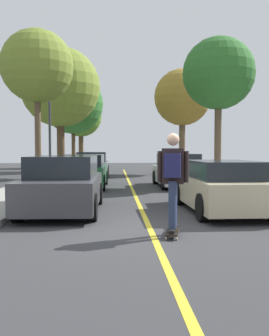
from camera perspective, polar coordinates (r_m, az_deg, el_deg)
The scene contains 17 objects.
ground at distance 7.84m, azimuth 2.37°, elevation -9.15°, with size 80.00×80.00×0.00m, color #353538.
center_line at distance 11.77m, azimuth 0.57°, elevation -5.15°, with size 0.12×39.20×0.01m, color gold.
parked_car_left_nearest at distance 10.21m, azimuth -10.45°, elevation -2.35°, with size 1.93×4.12×1.45m.
parked_car_left_near at distance 16.54m, azimuth -7.56°, elevation -0.44°, with size 2.02×4.23×1.41m.
parked_car_left_far at distance 22.76m, azimuth -6.30°, elevation 0.47°, with size 1.96×4.18×1.48m.
parked_car_right_nearest at distance 10.21m, azimuth 12.79°, elevation -2.69°, with size 1.95×4.11×1.33m.
parked_car_right_near at distance 16.90m, azimuth 6.47°, elevation -0.42°, with size 1.95×4.11×1.44m.
street_tree_left_nearest at distance 16.24m, azimuth -14.24°, elevation 14.34°, with size 2.90×2.90×6.25m.
street_tree_left_near at distance 22.59m, azimuth -10.94°, elevation 11.64°, with size 4.49×4.49×7.27m.
street_tree_left_far at distance 29.19m, azimuth -9.08°, elevation 9.34°, with size 4.43×4.43×7.09m.
street_tree_left_farthest at distance 35.53m, azimuth -7.96°, elevation 7.61°, with size 3.78×3.78×6.45m.
street_tree_right_nearest at distance 17.52m, azimuth 12.35°, elevation 13.44°, with size 3.13×3.13×6.35m.
street_tree_right_near at distance 26.19m, azimuth 7.10°, elevation 10.29°, with size 3.76×3.76×6.85m.
fire_hydrant at distance 14.24m, azimuth -14.42°, elevation -1.91°, with size 0.20×0.20×0.70m.
streetlamp at distance 18.85m, azimuth -12.47°, elevation 8.24°, with size 0.36×0.24×5.81m.
skateboard at distance 7.33m, azimuth 5.68°, elevation -9.30°, with size 0.39×0.87×0.10m.
skateboarder at distance 7.15m, azimuth 5.70°, elevation -1.10°, with size 0.59×0.71×1.81m.
Camera 1 is at (-0.71, -7.64, 1.61)m, focal length 41.12 mm.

